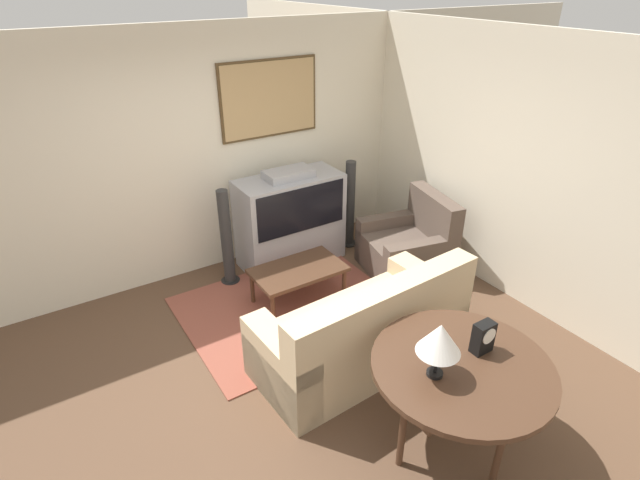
{
  "coord_description": "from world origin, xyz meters",
  "views": [
    {
      "loc": [
        -1.56,
        -2.93,
        3.13
      ],
      "look_at": [
        0.8,
        0.76,
        0.75
      ],
      "focal_mm": 28.0,
      "sensor_mm": 36.0,
      "label": 1
    }
  ],
  "objects_px": {
    "tv": "(290,219)",
    "table_lamp": "(440,339)",
    "coffee_table": "(298,272)",
    "speaker_tower_left": "(227,240)",
    "couch": "(364,332)",
    "console_table": "(462,372)",
    "armchair": "(408,248)",
    "speaker_tower_right": "(350,206)",
    "mantel_clock": "(483,337)"
  },
  "relations": [
    {
      "from": "table_lamp",
      "to": "mantel_clock",
      "type": "bearing_deg",
      "value": -0.16
    },
    {
      "from": "console_table",
      "to": "speaker_tower_left",
      "type": "height_order",
      "value": "speaker_tower_left"
    },
    {
      "from": "armchair",
      "to": "table_lamp",
      "type": "height_order",
      "value": "table_lamp"
    },
    {
      "from": "speaker_tower_left",
      "to": "speaker_tower_right",
      "type": "xyz_separation_m",
      "value": [
        1.65,
        0.0,
        0.0
      ]
    },
    {
      "from": "couch",
      "to": "speaker_tower_right",
      "type": "distance_m",
      "value": 2.22
    },
    {
      "from": "console_table",
      "to": "armchair",
      "type": "bearing_deg",
      "value": 56.2
    },
    {
      "from": "tv",
      "to": "mantel_clock",
      "type": "height_order",
      "value": "tv"
    },
    {
      "from": "speaker_tower_right",
      "to": "armchair",
      "type": "bearing_deg",
      "value": -76.07
    },
    {
      "from": "coffee_table",
      "to": "speaker_tower_right",
      "type": "height_order",
      "value": "speaker_tower_right"
    },
    {
      "from": "couch",
      "to": "speaker_tower_right",
      "type": "xyz_separation_m",
      "value": [
        1.18,
        1.87,
        0.2
      ]
    },
    {
      "from": "couch",
      "to": "tv",
      "type": "bearing_deg",
      "value": -103.48
    },
    {
      "from": "couch",
      "to": "speaker_tower_left",
      "type": "height_order",
      "value": "speaker_tower_left"
    },
    {
      "from": "table_lamp",
      "to": "speaker_tower_left",
      "type": "relative_size",
      "value": 0.37
    },
    {
      "from": "console_table",
      "to": "speaker_tower_right",
      "type": "relative_size",
      "value": 1.11
    },
    {
      "from": "couch",
      "to": "armchair",
      "type": "xyz_separation_m",
      "value": [
        1.39,
        0.99,
        -0.04
      ]
    },
    {
      "from": "tv",
      "to": "console_table",
      "type": "bearing_deg",
      "value": -96.36
    },
    {
      "from": "tv",
      "to": "coffee_table",
      "type": "relative_size",
      "value": 1.29
    },
    {
      "from": "couch",
      "to": "console_table",
      "type": "distance_m",
      "value": 1.13
    },
    {
      "from": "tv",
      "to": "console_table",
      "type": "relative_size",
      "value": 0.98
    },
    {
      "from": "console_table",
      "to": "mantel_clock",
      "type": "height_order",
      "value": "mantel_clock"
    },
    {
      "from": "couch",
      "to": "mantel_clock",
      "type": "xyz_separation_m",
      "value": [
        0.23,
        -1.03,
        0.55
      ]
    },
    {
      "from": "table_lamp",
      "to": "mantel_clock",
      "type": "distance_m",
      "value": 0.48
    },
    {
      "from": "tv",
      "to": "speaker_tower_right",
      "type": "distance_m",
      "value": 0.83
    },
    {
      "from": "armchair",
      "to": "mantel_clock",
      "type": "bearing_deg",
      "value": -17.74
    },
    {
      "from": "couch",
      "to": "speaker_tower_left",
      "type": "bearing_deg",
      "value": -78.91
    },
    {
      "from": "couch",
      "to": "mantel_clock",
      "type": "height_order",
      "value": "mantel_clock"
    },
    {
      "from": "mantel_clock",
      "to": "speaker_tower_right",
      "type": "relative_size",
      "value": 0.21
    },
    {
      "from": "couch",
      "to": "console_table",
      "type": "bearing_deg",
      "value": 88.0
    },
    {
      "from": "speaker_tower_left",
      "to": "speaker_tower_right",
      "type": "distance_m",
      "value": 1.65
    },
    {
      "from": "armchair",
      "to": "table_lamp",
      "type": "distance_m",
      "value": 2.69
    },
    {
      "from": "armchair",
      "to": "console_table",
      "type": "height_order",
      "value": "armchair"
    },
    {
      "from": "coffee_table",
      "to": "mantel_clock",
      "type": "xyz_separation_m",
      "value": [
        0.24,
        -2.15,
        0.52
      ]
    },
    {
      "from": "speaker_tower_left",
      "to": "tv",
      "type": "bearing_deg",
      "value": 3.21
    },
    {
      "from": "table_lamp",
      "to": "speaker_tower_right",
      "type": "height_order",
      "value": "table_lamp"
    },
    {
      "from": "armchair",
      "to": "speaker_tower_left",
      "type": "relative_size",
      "value": 0.93
    },
    {
      "from": "tv",
      "to": "couch",
      "type": "height_order",
      "value": "tv"
    },
    {
      "from": "speaker_tower_right",
      "to": "coffee_table",
      "type": "bearing_deg",
      "value": -147.78
    },
    {
      "from": "tv",
      "to": "table_lamp",
      "type": "bearing_deg",
      "value": -100.83
    },
    {
      "from": "tv",
      "to": "speaker_tower_left",
      "type": "relative_size",
      "value": 1.09
    },
    {
      "from": "tv",
      "to": "couch",
      "type": "relative_size",
      "value": 0.63
    },
    {
      "from": "armchair",
      "to": "mantel_clock",
      "type": "relative_size",
      "value": 4.43
    },
    {
      "from": "couch",
      "to": "console_table",
      "type": "height_order",
      "value": "couch"
    },
    {
      "from": "console_table",
      "to": "table_lamp",
      "type": "relative_size",
      "value": 3.02
    },
    {
      "from": "armchair",
      "to": "speaker_tower_left",
      "type": "bearing_deg",
      "value": -102.96
    },
    {
      "from": "coffee_table",
      "to": "speaker_tower_right",
      "type": "bearing_deg",
      "value": 32.22
    },
    {
      "from": "couch",
      "to": "mantel_clock",
      "type": "bearing_deg",
      "value": 99.52
    },
    {
      "from": "tv",
      "to": "couch",
      "type": "bearing_deg",
      "value": -100.41
    },
    {
      "from": "speaker_tower_left",
      "to": "couch",
      "type": "bearing_deg",
      "value": -75.83
    },
    {
      "from": "table_lamp",
      "to": "speaker_tower_left",
      "type": "distance_m",
      "value": 2.96
    },
    {
      "from": "coffee_table",
      "to": "speaker_tower_right",
      "type": "distance_m",
      "value": 1.41
    }
  ]
}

